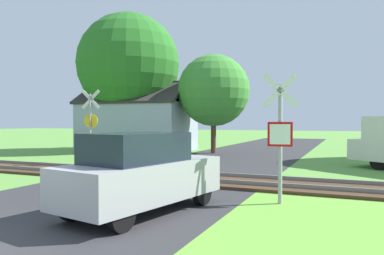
# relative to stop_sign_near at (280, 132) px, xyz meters

# --- Properties ---
(road_asphalt) EXTENTS (6.93, 80.00, 0.01)m
(road_asphalt) POSITION_rel_stop_sign_near_xyz_m (-4.35, -3.94, -1.76)
(road_asphalt) COLOR #2D2D30
(road_asphalt) RESTS_ON ground
(rail_track) EXTENTS (60.00, 2.60, 0.22)m
(rail_track) POSITION_rel_stop_sign_near_xyz_m (-4.35, 2.57, -1.71)
(rail_track) COLOR #422D1E
(rail_track) RESTS_ON ground
(stop_sign_near) EXTENTS (0.88, 0.17, 3.22)m
(stop_sign_near) POSITION_rel_stop_sign_near_xyz_m (0.00, 0.00, 0.00)
(stop_sign_near) COLOR #9E9EA5
(stop_sign_near) RESTS_ON ground
(crossing_sign_far) EXTENTS (0.86, 0.22, 3.45)m
(crossing_sign_far) POSITION_rel_stop_sign_near_xyz_m (-9.13, 4.37, 0.24)
(crossing_sign_far) COLOR #9E9EA5
(crossing_sign_far) RESTS_ON ground
(house) EXTENTS (7.75, 5.69, 4.75)m
(house) POSITION_rel_stop_sign_near_xyz_m (-12.03, 13.28, 0.02)
(house) COLOR #99A3B7
(house) RESTS_ON ground
(tree_center) EXTENTS (4.56, 4.56, 6.28)m
(tree_center) POSITION_rel_stop_sign_near_xyz_m (-6.42, 13.14, 2.22)
(tree_center) COLOR #513823
(tree_center) RESTS_ON ground
(tree_left) EXTENTS (7.06, 7.06, 9.50)m
(tree_left) POSITION_rel_stop_sign_near_xyz_m (-12.57, 12.90, 4.20)
(tree_left) COLOR #513823
(tree_left) RESTS_ON ground
(parked_car) EXTENTS (2.41, 4.25, 1.78)m
(parked_car) POSITION_rel_stop_sign_near_xyz_m (-2.69, -2.09, -0.87)
(parked_car) COLOR #99999E
(parked_car) RESTS_ON ground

